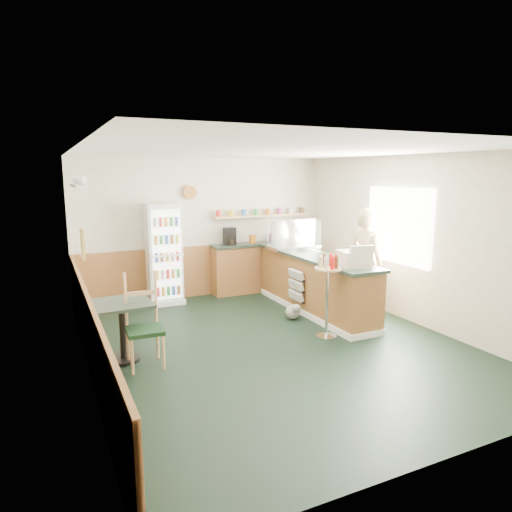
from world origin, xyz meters
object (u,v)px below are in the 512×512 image
drinks_fridge (164,254)px  shopkeeper (366,262)px  cafe_table (122,320)px  cafe_chair (143,317)px  display_case (293,235)px  cash_register (354,259)px  condiment_stand (328,283)px

drinks_fridge → shopkeeper: drinks_fridge is taller
cafe_table → cafe_chair: (0.22, -0.20, 0.06)m
shopkeeper → display_case: bearing=24.2°
cafe_chair → cash_register: bearing=0.7°
cafe_chair → cafe_table: bearing=140.9°
cash_register → cafe_table: (-3.40, 0.30, -0.57)m
cafe_table → cash_register: bearing=-5.1°
cafe_table → shopkeeper: bearing=3.6°
cash_register → cafe_chair: (-3.18, 0.10, -0.51)m
drinks_fridge → shopkeeper: (2.93, -2.17, -0.01)m
condiment_stand → cafe_chair: bearing=175.7°
shopkeeper → cafe_table: bearing=89.0°
cafe_chair → condiment_stand: bearing=-1.7°
condiment_stand → cafe_table: size_ratio=1.56×
shopkeeper → cafe_table: (-4.10, -0.26, -0.36)m
display_case → cash_register: (0.00, -1.84, -0.14)m
shopkeeper → condiment_stand: shopkeeper is taller
drinks_fridge → display_case: 2.43m
display_case → drinks_fridge: bearing=158.2°
cash_register → drinks_fridge: bearing=140.8°
display_case → condiment_stand: bearing=-105.1°
drinks_fridge → cafe_table: (-1.17, -2.43, -0.38)m
cash_register → shopkeeper: (0.70, 0.56, -0.21)m
display_case → cafe_table: display_case is taller
display_case → shopkeeper: size_ratio=0.51×
drinks_fridge → cafe_chair: size_ratio=1.57×
drinks_fridge → cash_register: bearing=-50.7°
cash_register → shopkeeper: size_ratio=0.24×
display_case → condiment_stand: display_case is taller
cash_register → cafe_chair: bearing=-170.4°
shopkeeper → cafe_table: size_ratio=2.33×
drinks_fridge → condiment_stand: (1.71, -2.82, -0.11)m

